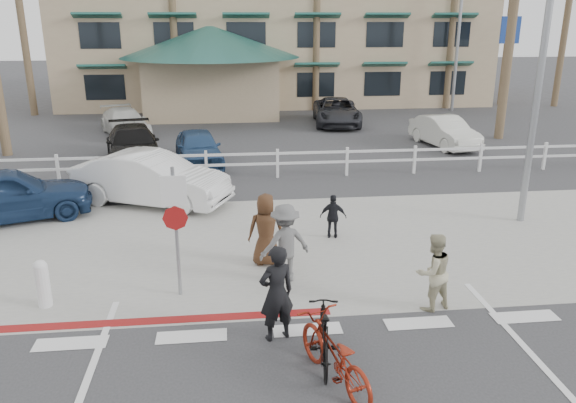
{
  "coord_description": "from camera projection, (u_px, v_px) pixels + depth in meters",
  "views": [
    {
      "loc": [
        -1.29,
        -7.92,
        5.18
      ],
      "look_at": [
        -0.04,
        3.28,
        1.5
      ],
      "focal_mm": 35.0,
      "sensor_mm": 36.0,
      "label": 1
    }
  ],
  "objects": [
    {
      "name": "ground",
      "position": [
        313.0,
        349.0,
        9.23
      ],
      "size": [
        140.0,
        140.0,
        0.0
      ],
      "primitive_type": "plane",
      "color": "#333335"
    },
    {
      "name": "sidewalk_plaza",
      "position": [
        284.0,
        245.0,
        13.48
      ],
      "size": [
        22.0,
        7.0,
        0.01
      ],
      "primitive_type": "cube",
      "color": "gray",
      "rests_on": "ground"
    },
    {
      "name": "cross_street",
      "position": [
        271.0,
        195.0,
        17.26
      ],
      "size": [
        40.0,
        5.0,
        0.01
      ],
      "primitive_type": "cube",
      "color": "#333335",
      "rests_on": "ground"
    },
    {
      "name": "parking_lot",
      "position": [
        254.0,
        135.0,
        26.23
      ],
      "size": [
        50.0,
        16.0,
        0.01
      ],
      "primitive_type": "cube",
      "color": "#333335",
      "rests_on": "ground"
    },
    {
      "name": "curb_red",
      "position": [
        137.0,
        322.0,
        10.04
      ],
      "size": [
        7.0,
        0.25,
        0.02
      ],
      "primitive_type": "cube",
      "color": "maroon",
      "rests_on": "ground"
    },
    {
      "name": "rail_fence",
      "position": [
        280.0,
        163.0,
        19.04
      ],
      "size": [
        29.4,
        0.16,
        1.0
      ],
      "primitive_type": null,
      "color": "silver",
      "rests_on": "ground"
    },
    {
      "name": "building",
      "position": [
        272.0,
        11.0,
        36.97
      ],
      "size": [
        28.0,
        16.0,
        11.3
      ],
      "primitive_type": null,
      "color": "tan",
      "rests_on": "ground"
    },
    {
      "name": "sign_post",
      "position": [
        176.0,
        226.0,
        10.61
      ],
      "size": [
        0.5,
        0.1,
        2.9
      ],
      "primitive_type": null,
      "color": "gray",
      "rests_on": "ground"
    },
    {
      "name": "bollard_0",
      "position": [
        43.0,
        284.0,
        10.47
      ],
      "size": [
        0.26,
        0.26,
        0.95
      ],
      "primitive_type": null,
      "color": "silver",
      "rests_on": "ground"
    },
    {
      "name": "streetlight_0",
      "position": [
        544.0,
        48.0,
        13.71
      ],
      "size": [
        0.6,
        2.0,
        9.0
      ],
      "primitive_type": null,
      "color": "gray",
      "rests_on": "ground"
    },
    {
      "name": "streetlight_1",
      "position": [
        459.0,
        27.0,
        31.68
      ],
      "size": [
        0.6,
        2.0,
        9.5
      ],
      "primitive_type": null,
      "color": "gray",
      "rests_on": "ground"
    },
    {
      "name": "info_sign",
      "position": [
        506.0,
        64.0,
        30.61
      ],
      "size": [
        1.2,
        0.16,
        5.6
      ],
      "primitive_type": null,
      "color": "navy",
      "rests_on": "ground"
    },
    {
      "name": "bike_red",
      "position": [
        334.0,
        354.0,
        8.21
      ],
      "size": [
        1.3,
        2.04,
        1.01
      ],
      "primitive_type": "imported",
      "rotation": [
        0.0,
        0.0,
        3.5
      ],
      "color": "maroon",
      "rests_on": "ground"
    },
    {
      "name": "rider_red",
      "position": [
        277.0,
        293.0,
        9.29
      ],
      "size": [
        0.72,
        0.59,
        1.7
      ],
      "primitive_type": "imported",
      "rotation": [
        0.0,
        0.0,
        3.48
      ],
      "color": "black",
      "rests_on": "ground"
    },
    {
      "name": "bike_black",
      "position": [
        324.0,
        336.0,
        8.72
      ],
      "size": [
        0.65,
        1.67,
        0.98
      ],
      "primitive_type": "imported",
      "rotation": [
        0.0,
        0.0,
        3.02
      ],
      "color": "black",
      "rests_on": "ground"
    },
    {
      "name": "rider_black",
      "position": [
        433.0,
        272.0,
        10.31
      ],
      "size": [
        0.86,
        0.76,
        1.49
      ],
      "primitive_type": "imported",
      "rotation": [
        0.0,
        0.0,
        3.44
      ],
      "color": "#B1AB89",
      "rests_on": "ground"
    },
    {
      "name": "pedestrian_a",
      "position": [
        285.0,
        243.0,
        11.41
      ],
      "size": [
        1.21,
        0.91,
        1.66
      ],
      "primitive_type": "imported",
      "rotation": [
        0.0,
        0.0,
        3.44
      ],
      "color": "#5B5B5B",
      "rests_on": "ground"
    },
    {
      "name": "pedestrian_child",
      "position": [
        333.0,
        217.0,
        13.76
      ],
      "size": [
        0.7,
        0.41,
        1.11
      ],
      "primitive_type": "imported",
      "rotation": [
        0.0,
        0.0,
        2.92
      ],
      "color": "black",
      "rests_on": "ground"
    },
    {
      "name": "pedestrian_b",
      "position": [
        266.0,
        230.0,
        12.21
      ],
      "size": [
        0.8,
        0.53,
        1.62
      ],
      "primitive_type": "imported",
      "rotation": [
        0.0,
        0.0,
        3.16
      ],
      "color": "#402716",
      "rests_on": "ground"
    },
    {
      "name": "car_white_sedan",
      "position": [
        151.0,
        179.0,
        16.25
      ],
      "size": [
        4.85,
        3.35,
        1.52
      ],
      "primitive_type": "imported",
      "rotation": [
        0.0,
        0.0,
        1.15
      ],
      "color": "white",
      "rests_on": "ground"
    },
    {
      "name": "car_red_compact",
      "position": [
        6.0,
        195.0,
        14.89
      ],
      "size": [
        4.65,
        3.09,
        1.47
      ],
      "primitive_type": "imported",
      "rotation": [
        0.0,
        0.0,
        1.92
      ],
      "color": "#172B4D",
      "rests_on": "ground"
    },
    {
      "name": "lot_car_1",
      "position": [
        133.0,
        145.0,
        20.99
      ],
      "size": [
        2.78,
        4.93,
        1.35
      ],
      "primitive_type": "imported",
      "rotation": [
        0.0,
        0.0,
        0.2
      ],
      "color": "black",
      "rests_on": "ground"
    },
    {
      "name": "lot_car_2",
      "position": [
        198.0,
        148.0,
        20.69
      ],
      "size": [
        2.1,
        3.99,
        1.29
      ],
      "primitive_type": "imported",
      "rotation": [
        0.0,
        0.0,
        0.16
      ],
      "color": "navy",
      "rests_on": "ground"
    },
    {
      "name": "lot_car_3",
      "position": [
        445.0,
        132.0,
        23.66
      ],
      "size": [
        2.02,
        4.06,
        1.28
      ],
      "primitive_type": "imported",
      "rotation": [
        0.0,
        0.0,
        0.18
      ],
      "color": "silver",
      "rests_on": "ground"
    },
    {
      "name": "lot_car_4",
      "position": [
        125.0,
        122.0,
        25.97
      ],
      "size": [
        3.1,
        4.53,
        1.22
      ],
      "primitive_type": "imported",
      "rotation": [
        0.0,
        0.0,
        0.37
      ],
      "color": "beige",
      "rests_on": "ground"
    },
    {
      "name": "lot_car_5",
      "position": [
        337.0,
        112.0,
        28.6
      ],
      "size": [
        2.69,
        4.99,
        1.33
      ],
      "primitive_type": "imported",
      "rotation": [
        0.0,
        0.0,
        -0.1
      ],
      "color": "#26272C",
      "rests_on": "ground"
    }
  ]
}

